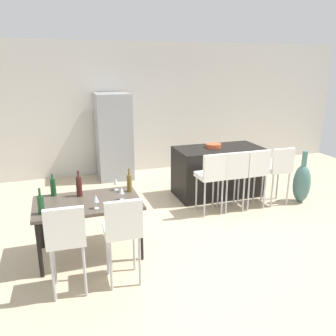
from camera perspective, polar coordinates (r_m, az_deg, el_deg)
name	(u,v)px	position (r m, az deg, el deg)	size (l,w,h in m)	color
ground_plane	(198,218)	(5.73, 5.03, -8.21)	(10.00, 10.00, 0.00)	#C6B28E
back_wall	(149,108)	(8.08, -3.22, 9.85)	(10.00, 0.12, 2.90)	beige
kitchen_island	(218,171)	(6.65, 8.23, -0.53)	(1.62, 0.83, 0.92)	black
bar_chair_left	(211,174)	(5.68, 7.18, -0.97)	(0.41, 0.41, 1.05)	white
bar_chair_middle	(234,172)	(5.86, 10.75, -0.58)	(0.41, 0.41, 1.05)	white
bar_chair_right	(255,169)	(6.06, 14.13, -0.21)	(0.41, 0.41, 1.05)	white
bar_chair_far	(279,167)	(6.32, 17.82, 0.19)	(0.41, 0.41, 1.05)	white
dining_table	(88,207)	(4.55, -13.10, -6.21)	(1.33, 0.83, 0.74)	#4C4238
dining_chair_near	(66,235)	(3.82, -16.48, -10.62)	(0.42, 0.42, 1.05)	white
dining_chair_far	(123,227)	(3.87, -7.48, -9.67)	(0.41, 0.41, 1.05)	white
wine_bottle_near	(53,187)	(4.80, -18.41, -2.98)	(0.07, 0.07, 0.30)	#194723
wine_bottle_corner	(79,186)	(4.69, -14.46, -2.91)	(0.08, 0.08, 0.35)	#471E19
wine_bottle_inner	(41,204)	(4.27, -20.24, -5.65)	(0.08, 0.08, 0.32)	#194723
wine_bottle_middle	(129,183)	(4.73, -6.39, -2.43)	(0.07, 0.07, 0.33)	brown
wine_glass_left	(121,191)	(4.46, -7.68, -3.72)	(0.07, 0.07, 0.17)	silver
wine_glass_right	(96,199)	(4.24, -11.81, -4.99)	(0.07, 0.07, 0.17)	silver
wine_glass_far	(116,181)	(4.81, -8.60, -2.20)	(0.07, 0.07, 0.17)	silver
refrigerator	(114,137)	(7.55, -8.93, 5.11)	(0.72, 0.68, 1.84)	#939699
fruit_bowl	(213,146)	(6.53, 7.49, 3.69)	(0.29, 0.29, 0.07)	#C6512D
floor_vase	(302,183)	(6.69, 21.19, -2.28)	(0.31, 0.31, 0.95)	#47706B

